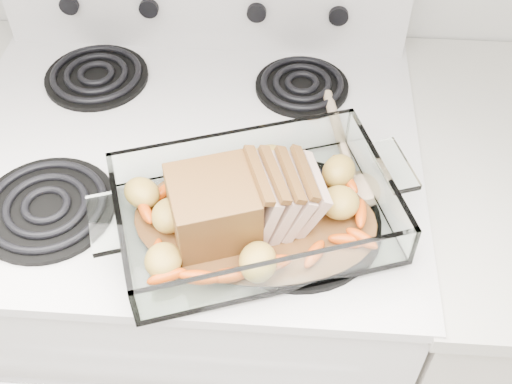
# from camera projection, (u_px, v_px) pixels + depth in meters

# --- Properties ---
(electric_range) EXTENTS (0.78, 0.70, 1.12)m
(electric_range) POSITION_uv_depth(u_px,v_px,m) (203.00, 291.00, 1.41)
(electric_range) COLOR white
(electric_range) RESTS_ON ground
(counter_right) EXTENTS (0.58, 0.68, 0.93)m
(counter_right) POSITION_uv_depth(u_px,v_px,m) (507.00, 314.00, 1.39)
(counter_right) COLOR beige
(counter_right) RESTS_ON ground
(baking_dish) EXTENTS (0.39, 0.26, 0.07)m
(baking_dish) POSITION_uv_depth(u_px,v_px,m) (255.00, 215.00, 0.93)
(baking_dish) COLOR white
(baking_dish) RESTS_ON electric_range
(pork_roast) EXTENTS (0.22, 0.12, 0.09)m
(pork_roast) POSITION_uv_depth(u_px,v_px,m) (233.00, 199.00, 0.91)
(pork_roast) COLOR brown
(pork_roast) RESTS_ON baking_dish
(roast_vegetables) EXTENTS (0.34, 0.18, 0.04)m
(roast_vegetables) POSITION_uv_depth(u_px,v_px,m) (254.00, 194.00, 0.95)
(roast_vegetables) COLOR #D14300
(roast_vegetables) RESTS_ON baking_dish
(wooden_spoon) EXTENTS (0.10, 0.27, 0.02)m
(wooden_spoon) POSITION_uv_depth(u_px,v_px,m) (353.00, 165.00, 1.03)
(wooden_spoon) COLOR tan
(wooden_spoon) RESTS_ON electric_range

